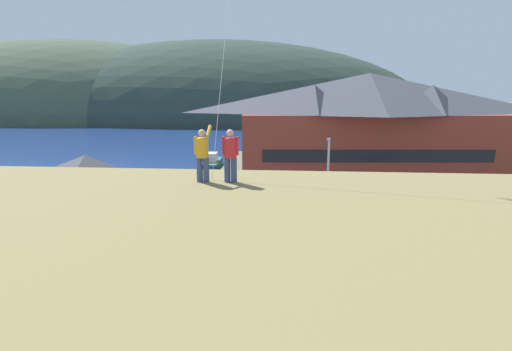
# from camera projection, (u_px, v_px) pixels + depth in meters

# --- Properties ---
(ground_plane) EXTENTS (600.00, 600.00, 0.00)m
(ground_plane) POSITION_uv_depth(u_px,v_px,m) (233.00, 282.00, 22.11)
(ground_plane) COLOR #66604C
(parking_lot_pad) EXTENTS (40.00, 20.00, 0.10)m
(parking_lot_pad) POSITION_uv_depth(u_px,v_px,m) (243.00, 246.00, 26.97)
(parking_lot_pad) COLOR slate
(parking_lot_pad) RESTS_ON ground
(bay_water) EXTENTS (360.00, 84.00, 0.03)m
(bay_water) POSITION_uv_depth(u_px,v_px,m) (274.00, 141.00, 80.58)
(bay_water) COLOR navy
(bay_water) RESTS_ON ground
(far_hill_west_ridge) EXTENTS (133.57, 72.17, 52.22)m
(far_hill_west_ridge) POSITION_uv_depth(u_px,v_px,m) (68.00, 118.00, 142.89)
(far_hill_west_ridge) COLOR #42513D
(far_hill_west_ridge) RESTS_ON ground
(far_hill_east_peak) EXTENTS (140.70, 71.91, 50.59)m
(far_hill_east_peak) POSITION_uv_depth(u_px,v_px,m) (215.00, 119.00, 138.02)
(far_hill_east_peak) COLOR #2D3D33
(far_hill_east_peak) RESTS_ON ground
(harbor_lodge) EXTENTS (26.24, 11.14, 11.61)m
(harbor_lodge) POSITION_uv_depth(u_px,v_px,m) (367.00, 131.00, 39.92)
(harbor_lodge) COLOR brown
(harbor_lodge) RESTS_ON ground
(storage_shed_near_lot) EXTENTS (6.58, 5.67, 5.55)m
(storage_shed_near_lot) POSITION_uv_depth(u_px,v_px,m) (88.00, 192.00, 29.70)
(storage_shed_near_lot) COLOR #338475
(storage_shed_near_lot) RESTS_ON ground
(wharf_dock) EXTENTS (3.20, 15.93, 0.70)m
(wharf_dock) POSITION_uv_depth(u_px,v_px,m) (240.00, 163.00, 55.10)
(wharf_dock) COLOR #70604C
(wharf_dock) RESTS_ON ground
(moored_boat_wharfside) EXTENTS (2.34, 6.57, 2.16)m
(moored_boat_wharfside) POSITION_uv_depth(u_px,v_px,m) (212.00, 163.00, 52.69)
(moored_boat_wharfside) COLOR #23564C
(moored_boat_wharfside) RESTS_ON ground
(parked_car_front_row_red) EXTENTS (4.32, 2.29, 1.82)m
(parked_car_front_row_red) POSITION_uv_depth(u_px,v_px,m) (386.00, 234.00, 26.35)
(parked_car_front_row_red) COLOR silver
(parked_car_front_row_red) RESTS_ON parking_lot_pad
(parked_car_mid_row_center) EXTENTS (4.35, 2.36, 1.82)m
(parked_car_mid_row_center) POSITION_uv_depth(u_px,v_px,m) (354.00, 270.00, 21.11)
(parked_car_mid_row_center) COLOR #B28923
(parked_car_mid_row_center) RESTS_ON parking_lot_pad
(parked_car_front_row_silver) EXTENTS (4.34, 2.35, 1.82)m
(parked_car_front_row_silver) POSITION_uv_depth(u_px,v_px,m) (191.00, 267.00, 21.42)
(parked_car_front_row_silver) COLOR silver
(parked_car_front_row_silver) RESTS_ON parking_lot_pad
(parked_car_mid_row_near) EXTENTS (4.33, 2.31, 1.82)m
(parked_car_mid_row_near) POSITION_uv_depth(u_px,v_px,m) (250.00, 223.00, 28.44)
(parked_car_mid_row_near) COLOR slate
(parked_car_mid_row_near) RESTS_ON parking_lot_pad
(parked_car_mid_row_far) EXTENTS (4.29, 2.24, 1.82)m
(parked_car_mid_row_far) POSITION_uv_depth(u_px,v_px,m) (463.00, 261.00, 22.18)
(parked_car_mid_row_far) COLOR #B28923
(parked_car_mid_row_far) RESTS_ON parking_lot_pad
(parked_car_lone_by_shed) EXTENTS (4.29, 2.24, 1.82)m
(parked_car_lone_by_shed) POSITION_uv_depth(u_px,v_px,m) (153.00, 227.00, 27.67)
(parked_car_lone_by_shed) COLOR #B28923
(parked_car_lone_by_shed) RESTS_ON parking_lot_pad
(parked_car_front_row_end) EXTENTS (4.32, 2.30, 1.82)m
(parked_car_front_row_end) POSITION_uv_depth(u_px,v_px,m) (102.00, 254.00, 23.09)
(parked_car_front_row_end) COLOR #B28923
(parked_car_front_row_end) RESTS_ON parking_lot_pad
(parked_car_back_row_left) EXTENTS (4.27, 2.20, 1.82)m
(parked_car_back_row_left) POSITION_uv_depth(u_px,v_px,m) (479.00, 236.00, 26.02)
(parked_car_back_row_left) COLOR navy
(parked_car_back_row_left) RESTS_ON parking_lot_pad
(parking_light_pole) EXTENTS (0.24, 0.78, 6.41)m
(parking_light_pole) POSITION_uv_depth(u_px,v_px,m) (328.00, 174.00, 31.13)
(parking_light_pole) COLOR #ADADB2
(parking_light_pole) RESTS_ON parking_lot_pad
(person_kite_flyer) EXTENTS (0.53, 0.65, 1.86)m
(person_kite_flyer) POSITION_uv_depth(u_px,v_px,m) (202.00, 153.00, 13.40)
(person_kite_flyer) COLOR #384770
(person_kite_flyer) RESTS_ON grassy_hill_foreground
(person_companion) EXTENTS (0.55, 0.40, 1.74)m
(person_companion) POSITION_uv_depth(u_px,v_px,m) (230.00, 154.00, 13.36)
(person_companion) COLOR #384770
(person_companion) RESTS_ON grassy_hill_foreground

